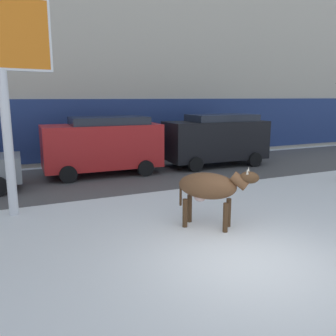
{
  "coord_description": "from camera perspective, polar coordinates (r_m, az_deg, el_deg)",
  "views": [
    {
      "loc": [
        -4.06,
        -5.13,
        3.1
      ],
      "look_at": [
        0.11,
        3.95,
        1.1
      ],
      "focal_mm": 38.13,
      "sensor_mm": 36.0,
      "label": 1
    }
  ],
  "objects": [
    {
      "name": "ground_plane",
      "position": [
        7.24,
        12.77,
        -14.32
      ],
      "size": [
        120.0,
        120.0,
        0.0
      ],
      "primitive_type": "plane",
      "color": "white"
    },
    {
      "name": "road_strip",
      "position": [
        14.33,
        -7.63,
        -1.26
      ],
      "size": [
        60.0,
        5.6,
        0.01
      ],
      "primitive_type": "cube",
      "color": "#514F4C",
      "rests_on": "ground"
    },
    {
      "name": "building_facade",
      "position": [
        20.32,
        -13.71,
        20.59
      ],
      "size": [
        44.0,
        6.1,
        13.0
      ],
      "color": "#BCB29E",
      "rests_on": "ground"
    },
    {
      "name": "cow_brown",
      "position": [
        8.52,
        6.77,
        -3.08
      ],
      "size": [
        1.64,
        1.62,
        1.54
      ],
      "color": "brown",
      "rests_on": "ground"
    },
    {
      "name": "car_red_van",
      "position": [
        14.52,
        -10.38,
        3.78
      ],
      "size": [
        4.66,
        2.24,
        2.32
      ],
      "color": "red",
      "rests_on": "ground"
    },
    {
      "name": "car_black_van",
      "position": [
        16.39,
        7.7,
        4.7
      ],
      "size": [
        4.66,
        2.24,
        2.32
      ],
      "color": "black",
      "rests_on": "ground"
    },
    {
      "name": "pedestrian_near_billboard",
      "position": [
        16.88,
        -9.67,
        3.6
      ],
      "size": [
        0.36,
        0.24,
        1.73
      ],
      "color": "#282833",
      "rests_on": "ground"
    },
    {
      "name": "pedestrian_by_cars",
      "position": [
        20.83,
        13.94,
        4.86
      ],
      "size": [
        0.36,
        0.24,
        1.73
      ],
      "color": "#282833",
      "rests_on": "ground"
    },
    {
      "name": "pedestrian_far_left",
      "position": [
        17.22,
        -5.9,
        3.85
      ],
      "size": [
        0.36,
        0.24,
        1.73
      ],
      "color": "#282833",
      "rests_on": "ground"
    }
  ]
}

